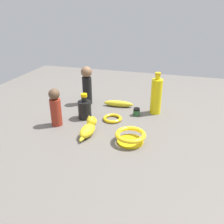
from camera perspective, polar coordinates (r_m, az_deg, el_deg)
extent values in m
plane|color=#5B5651|center=(1.27, 0.00, -2.05)|extent=(2.00, 2.00, 0.00)
ellipsoid|color=yellow|center=(1.12, -5.93, -4.48)|extent=(0.12, 0.07, 0.05)
sphere|color=yellow|center=(1.15, -4.91, -2.29)|extent=(0.05, 0.05, 0.05)
cone|color=yellow|center=(1.15, -5.57, -1.24)|extent=(0.02, 0.02, 0.02)
cone|color=yellow|center=(1.14, -4.32, -1.45)|extent=(0.02, 0.02, 0.02)
ellipsoid|color=yellow|center=(1.09, -7.13, -6.27)|extent=(0.05, 0.02, 0.02)
ellipsoid|color=gold|center=(1.43, 1.56, 2.03)|extent=(0.05, 0.18, 0.04)
cylinder|color=gold|center=(1.08, 4.42, -7.05)|extent=(0.12, 0.12, 0.01)
torus|color=yellow|center=(1.06, 4.48, -5.46)|extent=(0.14, 0.14, 0.02)
cylinder|color=#27582E|center=(1.33, 5.92, -0.18)|extent=(0.04, 0.04, 0.03)
cylinder|color=gold|center=(1.32, 5.94, 0.35)|extent=(0.03, 0.03, 0.00)
cylinder|color=black|center=(1.32, 5.96, 0.67)|extent=(0.03, 0.03, 0.01)
cylinder|color=black|center=(1.47, -5.99, 5.17)|extent=(0.08, 0.08, 0.17)
sphere|color=brown|center=(1.43, -6.20, 9.59)|extent=(0.07, 0.07, 0.07)
cylinder|color=black|center=(1.29, -6.59, 0.53)|extent=(0.07, 0.07, 0.10)
cylinder|color=black|center=(1.26, -6.72, 3.12)|extent=(0.03, 0.03, 0.03)
cylinder|color=#E2A305|center=(1.25, -6.77, 4.03)|extent=(0.03, 0.03, 0.02)
cylinder|color=maroon|center=(1.23, -13.34, -0.06)|extent=(0.08, 0.08, 0.14)
sphere|color=brown|center=(1.19, -13.79, 4.21)|extent=(0.05, 0.05, 0.05)
cylinder|color=yellow|center=(1.34, 10.59, 3.68)|extent=(0.06, 0.06, 0.20)
cylinder|color=yellow|center=(1.31, 10.97, 8.26)|extent=(0.03, 0.03, 0.03)
cylinder|color=gold|center=(1.30, 11.04, 9.05)|extent=(0.03, 0.03, 0.01)
torus|color=gold|center=(1.27, 0.20, -1.57)|extent=(0.10, 0.10, 0.02)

